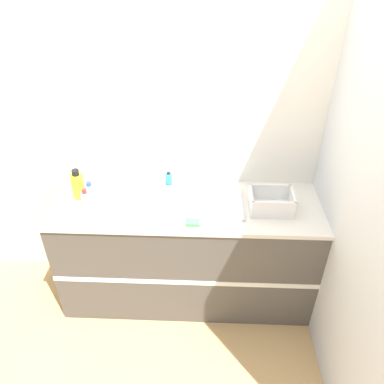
{
  "coord_description": "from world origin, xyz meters",
  "views": [
    {
      "loc": [
        0.12,
        -1.79,
        2.43
      ],
      "look_at": [
        0.04,
        0.27,
        1.02
      ],
      "focal_mm": 35.0,
      "sensor_mm": 36.0,
      "label": 1
    }
  ],
  "objects": [
    {
      "name": "wall_right",
      "position": [
        0.96,
        0.3,
        1.3
      ],
      "size": [
        0.06,
        2.6,
        2.6
      ],
      "color": "silver",
      "rests_on": "ground_plane"
    },
    {
      "name": "dish_rack",
      "position": [
        0.57,
        0.26,
        0.95
      ],
      "size": [
        0.29,
        0.22,
        0.13
      ],
      "color": "white",
      "rests_on": "counter_cabinet"
    },
    {
      "name": "wall_back",
      "position": [
        0.0,
        0.63,
        1.3
      ],
      "size": [
        4.26,
        0.06,
        2.6
      ],
      "color": "silver",
      "rests_on": "ground_plane"
    },
    {
      "name": "sink",
      "position": [
        0.1,
        0.31,
        0.92
      ],
      "size": [
        0.59,
        0.37,
        0.28
      ],
      "color": "silver",
      "rests_on": "counter_cabinet"
    },
    {
      "name": "counter_cabinet",
      "position": [
        0.0,
        0.3,
        0.45
      ],
      "size": [
        1.89,
        0.62,
        0.9
      ],
      "color": "#514C47",
      "rests_on": "ground_plane"
    },
    {
      "name": "bottle_yellow",
      "position": [
        -0.76,
        0.35,
        1.0
      ],
      "size": [
        0.09,
        0.09,
        0.22
      ],
      "color": "yellow",
      "rests_on": "counter_cabinet"
    },
    {
      "name": "bottle_white_spray",
      "position": [
        -0.66,
        0.2,
        0.97
      ],
      "size": [
        0.06,
        0.06,
        0.17
      ],
      "color": "white",
      "rests_on": "counter_cabinet"
    },
    {
      "name": "paper_towel_roll",
      "position": [
        -0.46,
        0.34,
        1.02
      ],
      "size": [
        0.13,
        0.13,
        0.25
      ],
      "color": "#4C4C51",
      "rests_on": "counter_cabinet"
    },
    {
      "name": "bottle_clear",
      "position": [
        -0.67,
        0.31,
        0.97
      ],
      "size": [
        0.06,
        0.06,
        0.16
      ],
      "color": "silver",
      "rests_on": "counter_cabinet"
    },
    {
      "name": "sponge",
      "position": [
        0.05,
        0.08,
        0.91
      ],
      "size": [
        0.09,
        0.06,
        0.02
      ],
      "color": "#4CB259",
      "rests_on": "counter_cabinet"
    },
    {
      "name": "ground_plane",
      "position": [
        0.0,
        0.0,
        0.0
      ],
      "size": [
        12.0,
        12.0,
        0.0
      ],
      "primitive_type": "plane",
      "color": "tan"
    },
    {
      "name": "soap_dispenser",
      "position": [
        -0.14,
        0.52,
        0.95
      ],
      "size": [
        0.05,
        0.05,
        0.11
      ],
      "color": "#338CCC",
      "rests_on": "counter_cabinet"
    }
  ]
}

